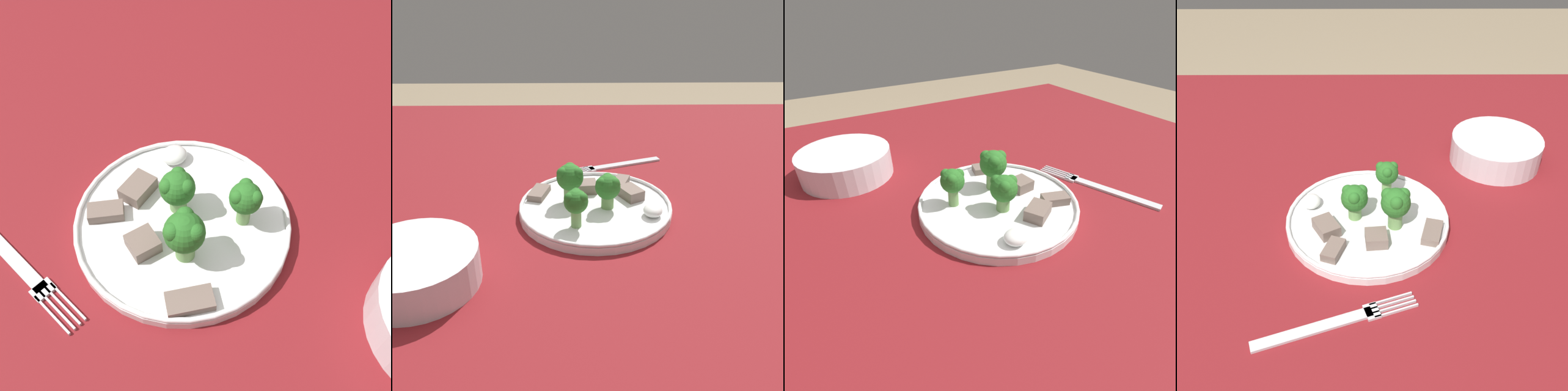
{
  "view_description": "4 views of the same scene",
  "coord_description": "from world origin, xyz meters",
  "views": [
    {
      "loc": [
        0.1,
        0.3,
        1.22
      ],
      "look_at": [
        -0.04,
        0.02,
        0.81
      ],
      "focal_mm": 42.0,
      "sensor_mm": 36.0,
      "label": 1
    },
    {
      "loc": [
        -0.67,
        0.05,
        1.14
      ],
      "look_at": [
        -0.05,
        0.04,
        0.82
      ],
      "focal_mm": 42.0,
      "sensor_mm": 36.0,
      "label": 2
    },
    {
      "loc": [
        -0.24,
        -0.29,
        1.05
      ],
      "look_at": [
        -0.04,
        0.04,
        0.8
      ],
      "focal_mm": 28.0,
      "sensor_mm": 36.0,
      "label": 3
    },
    {
      "loc": [
        0.51,
        0.03,
        1.24
      ],
      "look_at": [
        -0.03,
        0.04,
        0.82
      ],
      "focal_mm": 42.0,
      "sensor_mm": 36.0,
      "label": 4
    }
  ],
  "objects": [
    {
      "name": "broccoli_floret_near_rim_left",
      "position": [
        -0.02,
        0.01,
        0.82
      ],
      "size": [
        0.04,
        0.04,
        0.06
      ],
      "color": "#709E56",
      "rests_on": "dinner_plate"
    },
    {
      "name": "dinner_plate",
      "position": [
        -0.02,
        0.03,
        0.78
      ],
      "size": [
        0.25,
        0.25,
        0.02
      ],
      "color": "white",
      "rests_on": "table"
    },
    {
      "name": "meat_slice_front_slice",
      "position": [
        0.02,
        0.12,
        0.79
      ],
      "size": [
        0.05,
        0.04,
        0.01
      ],
      "color": "#756056",
      "rests_on": "dinner_plate"
    },
    {
      "name": "broccoli_floret_center_left",
      "position": [
        -0.08,
        0.06,
        0.82
      ],
      "size": [
        0.04,
        0.04,
        0.06
      ],
      "color": "#709E56",
      "rests_on": "dinner_plate"
    },
    {
      "name": "meat_slice_rear_slice",
      "position": [
        0.01,
        -0.03,
        0.79
      ],
      "size": [
        0.05,
        0.05,
        0.02
      ],
      "color": "#756056",
      "rests_on": "dinner_plate"
    },
    {
      "name": "table",
      "position": [
        0.0,
        0.0,
        0.68
      ],
      "size": [
        1.19,
        1.19,
        0.77
      ],
      "color": "maroon",
      "rests_on": "ground_plane"
    },
    {
      "name": "cream_bowl",
      "position": [
        -0.2,
        0.26,
        0.79
      ],
      "size": [
        0.16,
        0.16,
        0.05
      ],
      "color": "silver",
      "rests_on": "table"
    },
    {
      "name": "meat_slice_edge_slice",
      "position": [
        0.06,
        -0.02,
        0.79
      ],
      "size": [
        0.05,
        0.03,
        0.01
      ],
      "color": "#756056",
      "rests_on": "dinner_plate"
    },
    {
      "name": "meat_slice_middle_slice",
      "position": [
        0.04,
        0.04,
        0.79
      ],
      "size": [
        0.03,
        0.03,
        0.02
      ],
      "color": "#756056",
      "rests_on": "dinner_plate"
    },
    {
      "name": "sauce_dollop",
      "position": [
        -0.05,
        -0.06,
        0.79
      ],
      "size": [
        0.03,
        0.03,
        0.02
      ],
      "color": "white",
      "rests_on": "dinner_plate"
    },
    {
      "name": "broccoli_floret_back_left",
      "position": [
        -0.0,
        0.07,
        0.83
      ],
      "size": [
        0.04,
        0.04,
        0.07
      ],
      "color": "#709E56",
      "rests_on": "dinner_plate"
    },
    {
      "name": "fork",
      "position": [
        0.17,
        -0.01,
        0.77
      ],
      "size": [
        0.09,
        0.2,
        0.0
      ],
      "color": "silver",
      "rests_on": "table"
    }
  ]
}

